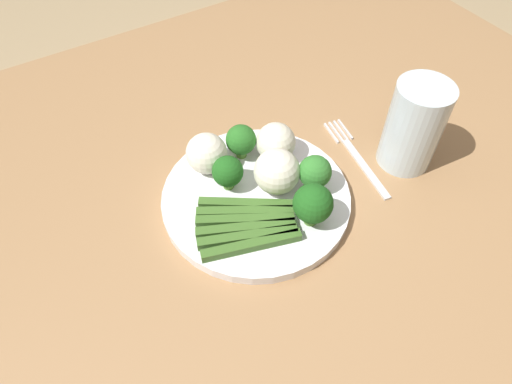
% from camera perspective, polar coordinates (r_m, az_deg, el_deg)
% --- Properties ---
extents(ground_plane, '(6.00, 6.00, 0.02)m').
position_cam_1_polar(ground_plane, '(1.31, 1.36, -22.68)').
color(ground_plane, tan).
extents(dining_table, '(1.21, 1.01, 0.76)m').
position_cam_1_polar(dining_table, '(0.70, 2.37, -6.97)').
color(dining_table, '#9E754C').
rests_on(dining_table, ground_plane).
extents(plate, '(0.25, 0.25, 0.01)m').
position_cam_1_polar(plate, '(0.61, -0.00, -0.74)').
color(plate, white).
rests_on(plate, dining_table).
extents(asparagus_bundle, '(0.14, 0.12, 0.01)m').
position_cam_1_polar(asparagus_bundle, '(0.57, -1.14, -4.07)').
color(asparagus_bundle, '#3D6626').
rests_on(asparagus_bundle, plate).
extents(broccoli_outer_edge, '(0.05, 0.05, 0.06)m').
position_cam_1_polar(broccoli_outer_edge, '(0.56, 7.11, -1.49)').
color(broccoli_outer_edge, '#4C7F2B').
rests_on(broccoli_outer_edge, plate).
extents(broccoli_near_center, '(0.04, 0.04, 0.05)m').
position_cam_1_polar(broccoli_near_center, '(0.63, -1.53, 6.62)').
color(broccoli_near_center, '#568E33').
rests_on(broccoli_near_center, plate).
extents(broccoli_front_left, '(0.04, 0.04, 0.05)m').
position_cam_1_polar(broccoli_front_left, '(0.59, 7.35, 2.46)').
color(broccoli_front_left, '#609E3D').
rests_on(broccoli_front_left, plate).
extents(broccoli_back_right, '(0.04, 0.04, 0.05)m').
position_cam_1_polar(broccoli_back_right, '(0.59, -3.55, 2.53)').
color(broccoli_back_right, '#4C7F2B').
rests_on(broccoli_back_right, plate).
extents(cauliflower_left, '(0.06, 0.06, 0.06)m').
position_cam_1_polar(cauliflower_left, '(0.62, -6.18, 4.81)').
color(cauliflower_left, white).
rests_on(cauliflower_left, plate).
extents(cauliflower_back, '(0.06, 0.06, 0.06)m').
position_cam_1_polar(cauliflower_back, '(0.59, 2.63, 2.56)').
color(cauliflower_back, white).
rests_on(cauliflower_back, plate).
extents(cauliflower_near_fork, '(0.06, 0.06, 0.06)m').
position_cam_1_polar(cauliflower_near_fork, '(0.63, 2.48, 6.23)').
color(cauliflower_near_fork, silver).
rests_on(cauliflower_near_fork, plate).
extents(fork, '(0.05, 0.17, 0.00)m').
position_cam_1_polar(fork, '(0.68, 12.44, 4.37)').
color(fork, silver).
rests_on(fork, dining_table).
extents(water_glass, '(0.08, 0.08, 0.13)m').
position_cam_1_polar(water_glass, '(0.66, 19.09, 7.78)').
color(water_glass, silver).
rests_on(water_glass, dining_table).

